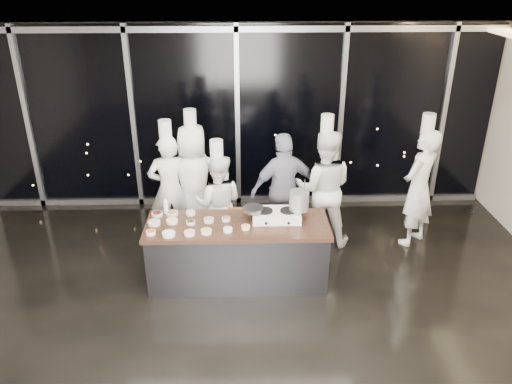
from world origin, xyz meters
TOP-DOWN VIEW (x-y plane):
  - ground at (0.00, 0.00)m, footprint 9.00×9.00m
  - room_shell at (0.18, 0.00)m, footprint 9.02×7.02m
  - window_wall at (0.00, 3.43)m, footprint 8.90×0.11m
  - demo_counter at (0.00, 0.90)m, footprint 2.46×0.86m
  - stove at (0.53, 1.01)m, footprint 0.65×0.42m
  - frying_pan at (0.21, 1.01)m, footprint 0.49×0.28m
  - stock_pot at (0.83, 1.03)m, footprint 0.26×0.26m
  - prep_bowls at (-0.70, 0.88)m, footprint 1.36×0.73m
  - squeeze_bottle at (-0.99, 1.24)m, footprint 0.07×0.07m
  - chef_far_left at (-1.05, 2.07)m, footprint 0.70×0.51m
  - chef_left at (-0.70, 2.23)m, footprint 0.95×0.65m
  - chef_center at (-0.29, 1.77)m, footprint 0.81×0.66m
  - guest at (0.71, 1.96)m, footprint 1.14×0.72m
  - chef_right at (1.31, 1.94)m, footprint 0.99×0.82m
  - chef_side at (2.77, 1.89)m, footprint 0.81×0.79m

SIDE VIEW (x-z plane):
  - ground at x=0.00m, z-range 0.00..0.00m
  - demo_counter at x=0.00m, z-range 0.00..0.90m
  - chef_center at x=-0.29m, z-range -0.10..1.68m
  - chef_far_left at x=-1.05m, z-range -0.10..1.89m
  - guest at x=0.71m, z-range 0.00..1.81m
  - prep_bowls at x=-0.70m, z-range 0.90..0.95m
  - chef_right at x=1.31m, z-range -0.11..1.98m
  - chef_left at x=-0.70m, z-range -0.11..2.00m
  - chef_side at x=2.77m, z-range -0.10..2.01m
  - stove at x=0.53m, z-range 0.89..1.03m
  - squeeze_bottle at x=-0.99m, z-range 0.89..1.13m
  - frying_pan at x=0.21m, z-range 1.04..1.09m
  - stock_pot at x=0.83m, z-range 1.04..1.30m
  - window_wall at x=0.00m, z-range 0.00..3.20m
  - room_shell at x=0.18m, z-range 0.64..3.85m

